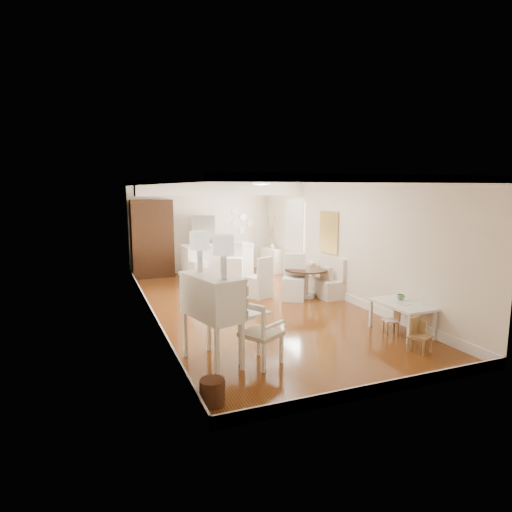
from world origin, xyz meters
TOP-DOWN VIEW (x-y plane):
  - room at (0.04, 0.32)m, footprint 9.00×9.04m
  - secretary_bureau at (-1.70, -2.70)m, footprint 1.32×1.33m
  - gustavian_armchair at (-1.02, -2.99)m, footprint 0.77×0.77m
  - wicker_basket at (-2.05, -3.91)m, footprint 0.36×0.36m
  - kids_table at (1.89, -2.65)m, footprint 0.71×1.15m
  - kids_chair_a at (1.51, -3.46)m, footprint 0.33×0.33m
  - kids_chair_b at (1.69, -2.62)m, footprint 0.31×0.31m
  - kids_chair_c at (1.55, -3.53)m, footprint 0.35×0.35m
  - banquette at (1.99, 0.50)m, footprint 0.52×1.60m
  - dining_table at (1.50, 0.32)m, footprint 1.34×1.34m
  - slip_chair_near at (1.12, 0.21)m, footprint 0.72×0.73m
  - slip_chair_far at (0.44, 0.74)m, footprint 0.64×0.65m
  - breakfast_counter at (0.10, 3.10)m, footprint 2.05×0.65m
  - bar_stool_left at (-0.61, 2.61)m, footprint 0.53×0.53m
  - bar_stool_right at (0.45, 2.61)m, footprint 0.58×0.58m
  - pantry_cabinet at (-1.60, 4.18)m, footprint 1.20×0.60m
  - fridge at (0.30, 4.15)m, footprint 0.75×0.65m
  - sideboard at (2.00, 3.49)m, footprint 0.50×0.84m
  - pencil_cup at (2.01, -2.47)m, footprint 0.17×0.17m
  - branch_vase at (2.01, 3.52)m, footprint 0.22×0.22m

SIDE VIEW (x-z plane):
  - wicker_basket at x=-2.05m, z-range 0.00..0.32m
  - kids_chair_a at x=1.51m, z-range 0.00..0.50m
  - kids_chair_b at x=1.69m, z-range 0.00..0.52m
  - kids_table at x=1.89m, z-range 0.00..0.57m
  - kids_chair_c at x=1.55m, z-range 0.00..0.58m
  - dining_table at x=1.50m, z-range 0.00..0.71m
  - sideboard at x=2.00m, z-range 0.00..0.76m
  - banquette at x=1.99m, z-range 0.00..0.98m
  - gustavian_armchair at x=-1.02m, z-range 0.00..0.98m
  - slip_chair_far at x=0.44m, z-range 0.00..1.01m
  - breakfast_counter at x=0.10m, z-range 0.00..1.03m
  - bar_stool_left at x=-0.61m, z-range 0.00..1.05m
  - slip_chair_near at x=1.12m, z-range 0.00..1.08m
  - bar_stool_right at x=0.45m, z-range 0.00..1.11m
  - pencil_cup at x=2.01m, z-range 0.57..0.67m
  - secretary_bureau at x=-1.70m, z-range 0.00..1.37m
  - branch_vase at x=2.01m, z-range 0.76..0.93m
  - fridge at x=0.30m, z-range 0.00..1.80m
  - pantry_cabinet at x=-1.60m, z-range 0.00..2.30m
  - room at x=0.04m, z-range 0.57..3.39m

